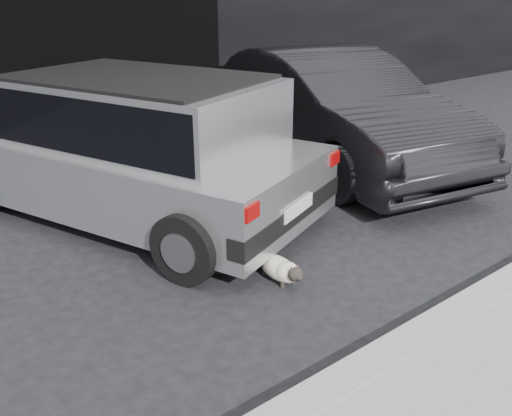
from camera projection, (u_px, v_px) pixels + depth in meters
ground at (199, 233)px, 5.69m from camera, size 80.00×80.00×0.00m
garage_opening at (114, 60)px, 8.67m from camera, size 4.00×0.10×2.60m
curb at (479, 301)px, 4.35m from camera, size 18.00×0.25×0.12m
silver_hatchback at (133, 141)px, 5.84m from camera, size 3.29×4.63×1.56m
second_car at (331, 109)px, 7.62m from camera, size 2.63×5.07×1.59m
cat_siamese at (282, 269)px, 4.73m from camera, size 0.28×0.72×0.25m
cat_white at (195, 235)px, 5.18m from camera, size 0.74×0.59×0.40m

